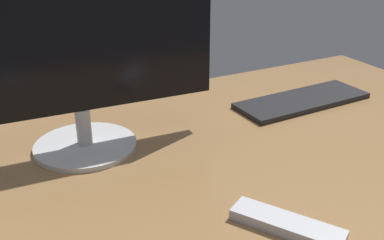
{
  "coord_description": "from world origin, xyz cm",
  "views": [
    {
      "loc": [
        -47.23,
        -70.78,
        47.39
      ],
      "look_at": [
        -6.74,
        6.36,
        8.0
      ],
      "focal_mm": 43.61,
      "sensor_mm": 36.0,
      "label": 1
    }
  ],
  "objects": [
    {
      "name": "desk",
      "position": [
        0.0,
        0.0,
        1.0
      ],
      "size": [
        140.0,
        84.0,
        2.0
      ],
      "primitive_type": "cube",
      "color": "olive",
      "rests_on": "ground"
    },
    {
      "name": "monitor",
      "position": [
        -26.79,
        15.91,
        22.91
      ],
      "size": [
        56.21,
        21.19,
        38.79
      ],
      "rotation": [
        0.0,
        0.0,
        -0.05
      ],
      "color": "beige",
      "rests_on": "desk"
    },
    {
      "name": "keyboard",
      "position": [
        29.53,
        14.4,
        2.66
      ],
      "size": [
        36.13,
        13.59,
        1.31
      ],
      "primitive_type": "cube",
      "rotation": [
        0.0,
        0.0,
        0.03
      ],
      "color": "black",
      "rests_on": "desk"
    },
    {
      "name": "tv_remote",
      "position": [
        -6.81,
        -25.41,
        2.91
      ],
      "size": [
        13.16,
        17.65,
        1.82
      ],
      "primitive_type": "cube",
      "rotation": [
        0.0,
        0.0,
        -1.03
      ],
      "color": "#B7B7BC",
      "rests_on": "desk"
    }
  ]
}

